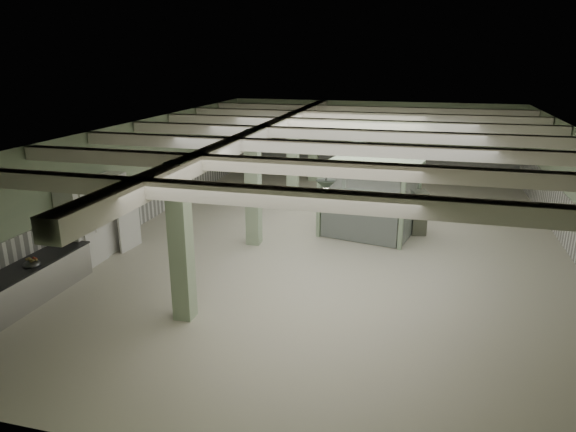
% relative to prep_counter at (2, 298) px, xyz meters
% --- Properties ---
extents(floor, '(20.00, 20.00, 0.00)m').
position_rel_prep_counter_xyz_m(floor, '(6.54, 7.00, -0.46)').
color(floor, '#BCB9A5').
rests_on(floor, ground).
extents(ceiling, '(14.00, 20.00, 0.02)m').
position_rel_prep_counter_xyz_m(ceiling, '(6.54, 7.00, 3.14)').
color(ceiling, silver).
rests_on(ceiling, wall_back).
extents(wall_back, '(14.00, 0.02, 3.60)m').
position_rel_prep_counter_xyz_m(wall_back, '(6.54, 17.00, 1.34)').
color(wall_back, '#A0B18E').
rests_on(wall_back, floor).
extents(wall_front, '(14.00, 0.02, 3.60)m').
position_rel_prep_counter_xyz_m(wall_front, '(6.54, -3.00, 1.34)').
color(wall_front, '#A0B18E').
rests_on(wall_front, floor).
extents(wall_left, '(0.02, 20.00, 3.60)m').
position_rel_prep_counter_xyz_m(wall_left, '(-0.46, 7.00, 1.34)').
color(wall_left, '#A0B18E').
rests_on(wall_left, floor).
extents(wainscot_left, '(0.05, 19.90, 1.50)m').
position_rel_prep_counter_xyz_m(wainscot_left, '(-0.43, 7.00, 0.29)').
color(wainscot_left, white).
rests_on(wainscot_left, floor).
extents(wainscot_back, '(13.90, 0.05, 1.50)m').
position_rel_prep_counter_xyz_m(wainscot_back, '(6.54, 16.98, 0.29)').
color(wainscot_back, white).
rests_on(wainscot_back, floor).
extents(girder, '(0.45, 19.90, 0.40)m').
position_rel_prep_counter_xyz_m(girder, '(4.04, 7.00, 2.92)').
color(girder, silver).
rests_on(girder, ceiling).
extents(beam_a, '(13.90, 0.35, 0.32)m').
position_rel_prep_counter_xyz_m(beam_a, '(6.54, -0.50, 2.96)').
color(beam_a, silver).
rests_on(beam_a, ceiling).
extents(beam_b, '(13.90, 0.35, 0.32)m').
position_rel_prep_counter_xyz_m(beam_b, '(6.54, 2.00, 2.96)').
color(beam_b, silver).
rests_on(beam_b, ceiling).
extents(beam_c, '(13.90, 0.35, 0.32)m').
position_rel_prep_counter_xyz_m(beam_c, '(6.54, 4.50, 2.96)').
color(beam_c, silver).
rests_on(beam_c, ceiling).
extents(beam_d, '(13.90, 0.35, 0.32)m').
position_rel_prep_counter_xyz_m(beam_d, '(6.54, 7.00, 2.96)').
color(beam_d, silver).
rests_on(beam_d, ceiling).
extents(beam_e, '(13.90, 0.35, 0.32)m').
position_rel_prep_counter_xyz_m(beam_e, '(6.54, 9.50, 2.96)').
color(beam_e, silver).
rests_on(beam_e, ceiling).
extents(beam_f, '(13.90, 0.35, 0.32)m').
position_rel_prep_counter_xyz_m(beam_f, '(6.54, 12.00, 2.96)').
color(beam_f, silver).
rests_on(beam_f, ceiling).
extents(beam_g, '(13.90, 0.35, 0.32)m').
position_rel_prep_counter_xyz_m(beam_g, '(6.54, 14.50, 2.96)').
color(beam_g, silver).
rests_on(beam_g, ceiling).
extents(column_a, '(0.42, 0.42, 3.60)m').
position_rel_prep_counter_xyz_m(column_a, '(4.04, 1.00, 1.34)').
color(column_a, '#9EB592').
rests_on(column_a, floor).
extents(column_b, '(0.42, 0.42, 3.60)m').
position_rel_prep_counter_xyz_m(column_b, '(4.04, 6.00, 1.34)').
color(column_b, '#9EB592').
rests_on(column_b, floor).
extents(column_c, '(0.42, 0.42, 3.60)m').
position_rel_prep_counter_xyz_m(column_c, '(4.04, 11.00, 1.34)').
color(column_c, '#9EB592').
rests_on(column_c, floor).
extents(column_d, '(0.42, 0.42, 3.60)m').
position_rel_prep_counter_xyz_m(column_d, '(4.04, 15.00, 1.34)').
color(column_d, '#9EB592').
rests_on(column_d, floor).
extents(pendant_front, '(0.44, 0.44, 0.22)m').
position_rel_prep_counter_xyz_m(pendant_front, '(7.04, 2.00, 2.59)').
color(pendant_front, '#2E3E31').
rests_on(pendant_front, ceiling).
extents(pendant_mid, '(0.44, 0.44, 0.22)m').
position_rel_prep_counter_xyz_m(pendant_mid, '(7.04, 7.50, 2.59)').
color(pendant_mid, '#2E3E31').
rests_on(pendant_mid, ceiling).
extents(pendant_back, '(0.44, 0.44, 0.22)m').
position_rel_prep_counter_xyz_m(pendant_back, '(7.04, 12.50, 2.59)').
color(pendant_back, '#2E3E31').
rests_on(pendant_back, ceiling).
extents(prep_counter, '(0.94, 5.38, 0.91)m').
position_rel_prep_counter_xyz_m(prep_counter, '(0.00, 0.00, 0.00)').
color(prep_counter, '#B9B8BD').
rests_on(prep_counter, floor).
extents(veg_colander, '(0.49, 0.49, 0.19)m').
position_rel_prep_counter_xyz_m(veg_colander, '(0.15, 0.87, 0.53)').
color(veg_colander, '#3E3E43').
rests_on(veg_colander, prep_counter).
extents(walkin_cooler, '(0.88, 2.59, 2.38)m').
position_rel_prep_counter_xyz_m(walkin_cooler, '(-0.08, 3.85, 0.73)').
color(walkin_cooler, white).
rests_on(walkin_cooler, floor).
extents(guard_booth, '(3.42, 3.06, 2.39)m').
position_rel_prep_counter_xyz_m(guard_booth, '(7.44, 7.99, 1.19)').
color(guard_booth, '#8CA584').
rests_on(guard_booth, floor).
extents(filing_cabinet, '(0.63, 0.77, 1.45)m').
position_rel_prep_counter_xyz_m(filing_cabinet, '(9.03, 8.33, 0.27)').
color(filing_cabinet, '#595D4D').
rests_on(filing_cabinet, floor).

